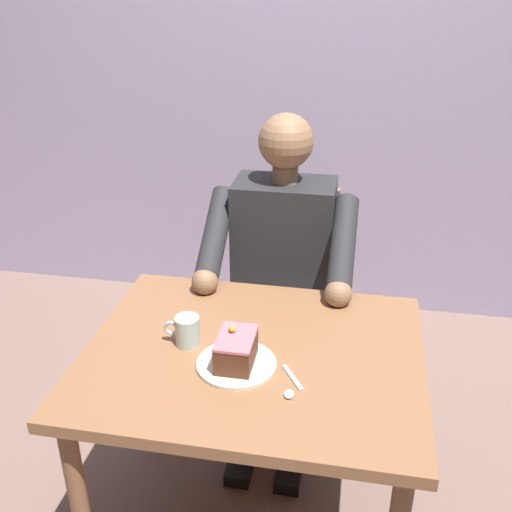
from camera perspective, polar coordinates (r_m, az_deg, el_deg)
The scene contains 8 objects.
cafe_rear_panel at distance 2.93m, azimuth 5.94°, elevation 22.66°, with size 6.40×0.12×3.00m, color #A599BC.
dining_table at distance 1.73m, azimuth -0.31°, elevation -11.61°, with size 0.95×0.77×0.70m.
chair at distance 2.37m, azimuth 2.90°, elevation -3.46°, with size 0.42×0.42×0.91m.
seated_person at distance 2.15m, azimuth 2.33°, elevation -2.42°, with size 0.53×0.58×1.24m.
dessert_plate at distance 1.62m, azimuth -1.92°, elevation -10.44°, with size 0.22×0.22×0.01m, color silver.
cake_slice at distance 1.59m, azimuth -1.95°, elevation -9.07°, with size 0.10×0.14×0.10m.
coffee_cup at distance 1.69m, azimuth -6.71°, elevation -7.12°, with size 0.11×0.07×0.09m.
dessert_spoon at distance 1.55m, azimuth 3.39°, elevation -12.53°, with size 0.07×0.14×0.01m.
Camera 1 is at (-0.26, 1.34, 1.67)m, focal length 41.17 mm.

